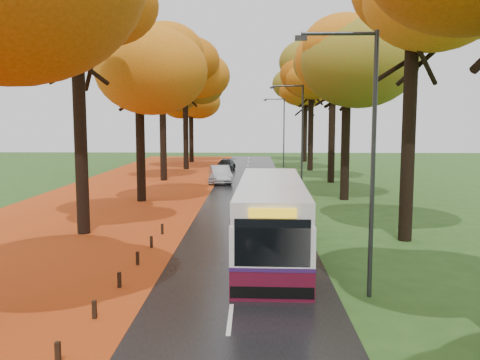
{
  "coord_description": "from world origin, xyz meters",
  "views": [
    {
      "loc": [
        0.61,
        -7.21,
        5.37
      ],
      "look_at": [
        0.0,
        16.65,
        2.6
      ],
      "focal_mm": 38.0,
      "sensor_mm": 36.0,
      "label": 1
    }
  ],
  "objects_px": {
    "car_white": "(219,176)",
    "car_dark": "(226,165)",
    "bus": "(271,216)",
    "streetlamp_far": "(282,127)",
    "car_silver": "(220,174)",
    "streetlamp_mid": "(299,130)",
    "streetlamp_near": "(365,143)"
  },
  "relations": [
    {
      "from": "streetlamp_far",
      "to": "car_white",
      "type": "height_order",
      "value": "streetlamp_far"
    },
    {
      "from": "car_white",
      "to": "streetlamp_far",
      "type": "bearing_deg",
      "value": 73.22
    },
    {
      "from": "streetlamp_near",
      "to": "bus",
      "type": "relative_size",
      "value": 0.71
    },
    {
      "from": "streetlamp_near",
      "to": "streetlamp_far",
      "type": "height_order",
      "value": "same"
    },
    {
      "from": "streetlamp_mid",
      "to": "streetlamp_far",
      "type": "xyz_separation_m",
      "value": [
        0.0,
        22.0,
        0.0
      ]
    },
    {
      "from": "streetlamp_mid",
      "to": "car_silver",
      "type": "height_order",
      "value": "streetlamp_mid"
    },
    {
      "from": "car_silver",
      "to": "car_dark",
      "type": "bearing_deg",
      "value": 79.68
    },
    {
      "from": "streetlamp_mid",
      "to": "car_silver",
      "type": "bearing_deg",
      "value": 133.11
    },
    {
      "from": "streetlamp_mid",
      "to": "bus",
      "type": "distance_m",
      "value": 17.58
    },
    {
      "from": "streetlamp_mid",
      "to": "car_white",
      "type": "height_order",
      "value": "streetlamp_mid"
    },
    {
      "from": "streetlamp_near",
      "to": "streetlamp_far",
      "type": "bearing_deg",
      "value": 90.0
    },
    {
      "from": "streetlamp_far",
      "to": "car_dark",
      "type": "relative_size",
      "value": 1.91
    },
    {
      "from": "car_silver",
      "to": "streetlamp_mid",
      "type": "bearing_deg",
      "value": -57.89
    },
    {
      "from": "car_white",
      "to": "car_dark",
      "type": "relative_size",
      "value": 0.91
    },
    {
      "from": "car_dark",
      "to": "bus",
      "type": "bearing_deg",
      "value": -76.14
    },
    {
      "from": "streetlamp_far",
      "to": "bus",
      "type": "height_order",
      "value": "streetlamp_far"
    },
    {
      "from": "streetlamp_near",
      "to": "car_silver",
      "type": "distance_m",
      "value": 29.51
    },
    {
      "from": "streetlamp_mid",
      "to": "bus",
      "type": "height_order",
      "value": "streetlamp_mid"
    },
    {
      "from": "streetlamp_near",
      "to": "streetlamp_far",
      "type": "relative_size",
      "value": 1.0
    },
    {
      "from": "car_dark",
      "to": "streetlamp_near",
      "type": "bearing_deg",
      "value": -73.18
    },
    {
      "from": "streetlamp_far",
      "to": "car_silver",
      "type": "bearing_deg",
      "value": -111.81
    },
    {
      "from": "car_white",
      "to": "car_dark",
      "type": "distance_m",
      "value": 11.29
    },
    {
      "from": "streetlamp_far",
      "to": "bus",
      "type": "relative_size",
      "value": 0.71
    },
    {
      "from": "streetlamp_far",
      "to": "car_silver",
      "type": "relative_size",
      "value": 1.78
    },
    {
      "from": "streetlamp_mid",
      "to": "streetlamp_far",
      "type": "relative_size",
      "value": 1.0
    },
    {
      "from": "bus",
      "to": "car_white",
      "type": "bearing_deg",
      "value": 100.44
    },
    {
      "from": "streetlamp_mid",
      "to": "car_silver",
      "type": "relative_size",
      "value": 1.78
    },
    {
      "from": "bus",
      "to": "car_white",
      "type": "relative_size",
      "value": 2.97
    },
    {
      "from": "car_white",
      "to": "car_dark",
      "type": "bearing_deg",
      "value": 95.12
    },
    {
      "from": "streetlamp_far",
      "to": "car_white",
      "type": "bearing_deg",
      "value": -111.56
    },
    {
      "from": "streetlamp_mid",
      "to": "car_dark",
      "type": "bearing_deg",
      "value": 109.77
    },
    {
      "from": "streetlamp_far",
      "to": "car_white",
      "type": "xyz_separation_m",
      "value": [
        -6.23,
        -15.77,
        -4.03
      ]
    }
  ]
}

